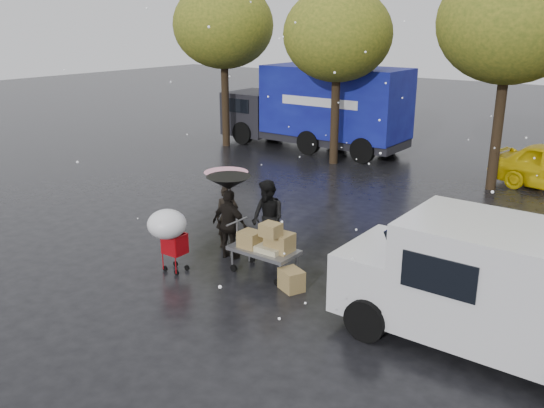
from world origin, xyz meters
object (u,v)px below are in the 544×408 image
Objects in this scene: person_black at (230,225)px; blue_truck at (318,108)px; vendor_cart at (267,243)px; shopping_cart at (168,228)px; person_pink at (227,217)px; white_van at (496,287)px.

person_black is 12.38m from blue_truck.
person_black reaches higher than vendor_cart.
vendor_cart is (1.23, -0.22, -0.10)m from person_black.
vendor_cart is at bearing -62.23° from blue_truck.
person_pink is at bearing 90.91° from shopping_cart.
shopping_cart is (-1.73, -1.20, 0.34)m from vendor_cart.
person_pink reaches higher than vendor_cart.
person_pink is at bearing -68.22° from blue_truck.
person_pink is 0.92× the size of person_black.
vendor_cart is 1.04× the size of shopping_cart.
blue_truck is (-4.86, 11.35, 0.93)m from person_black.
shopping_cart is at bearing -145.20° from vendor_cart.
person_pink is 0.18× the size of blue_truck.
person_black reaches higher than person_pink.
person_pink is at bearing -46.25° from person_black.
vendor_cart is at bearing 178.28° from white_van.
person_pink is at bearing 157.23° from vendor_cart.
shopping_cart is (0.03, -1.94, 0.30)m from person_pink.
white_van is at bearing -44.29° from person_pink.
white_van is (6.57, -0.88, 0.40)m from person_pink.
vendor_cart is (1.76, -0.74, -0.03)m from person_pink.
blue_truck is (-4.33, 10.83, 1.00)m from person_pink.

